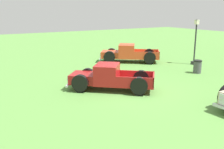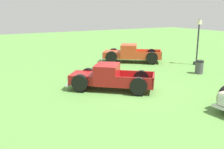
% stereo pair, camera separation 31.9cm
% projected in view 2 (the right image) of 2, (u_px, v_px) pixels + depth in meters
% --- Properties ---
extents(ground_plane, '(80.00, 80.00, 0.00)m').
position_uv_depth(ground_plane, '(135.00, 91.00, 14.79)').
color(ground_plane, '#5B9342').
extents(pickup_truck_foreground, '(4.46, 4.74, 1.48)m').
position_uv_depth(pickup_truck_foreground, '(106.00, 78.00, 14.88)').
color(pickup_truck_foreground, maroon).
rests_on(pickup_truck_foreground, ground_plane).
extents(pickup_truck_behind_right, '(4.46, 5.08, 1.54)m').
position_uv_depth(pickup_truck_behind_right, '(128.00, 54.00, 22.68)').
color(pickup_truck_behind_right, '#D14723').
rests_on(pickup_truck_behind_right, ground_plane).
extents(lamp_post_near, '(0.36, 0.36, 3.73)m').
position_uv_depth(lamp_post_near, '(198.00, 41.00, 21.31)').
color(lamp_post_near, '#2D2D33').
rests_on(lamp_post_near, ground_plane).
extents(trash_can, '(0.59, 0.59, 0.95)m').
position_uv_depth(trash_can, '(199.00, 67.00, 18.66)').
color(trash_can, '#4C4C51').
rests_on(trash_can, ground_plane).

